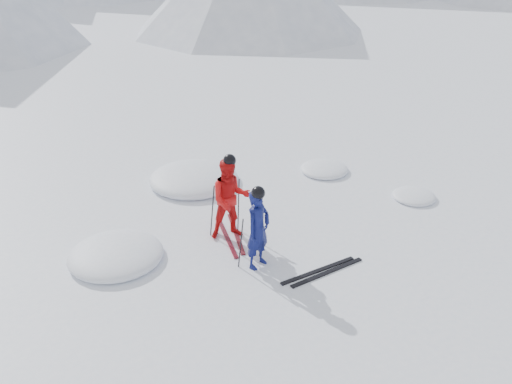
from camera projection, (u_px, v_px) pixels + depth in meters
ground at (335, 222)px, 12.12m from camera, size 160.00×160.00×0.00m
skier_blue at (258, 230)px, 10.25m from camera, size 0.67×0.53×1.60m
skier_red at (231, 199)px, 11.20m from camera, size 1.06×0.95×1.78m
pole_blue_left at (241, 243)px, 10.32m from camera, size 0.11×0.08×1.07m
pole_blue_right at (261, 232)px, 10.68m from camera, size 0.11×0.07×1.07m
pole_red_left at (212, 211)px, 11.35m from camera, size 0.12×0.09×1.18m
pole_red_right at (238, 205)px, 11.60m from camera, size 0.12×0.08×1.18m
ski_worn_left at (227, 237)px, 11.52m from camera, size 0.68×1.62×0.03m
ski_worn_right at (236, 233)px, 11.65m from camera, size 0.78×1.59×0.03m
ski_loose_a at (318, 271)px, 10.42m from camera, size 1.70×0.25×0.03m
ski_loose_b at (327, 272)px, 10.36m from camera, size 1.70×0.20×0.03m
snow_lumps at (200, 202)px, 13.00m from camera, size 8.37×5.60×0.50m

